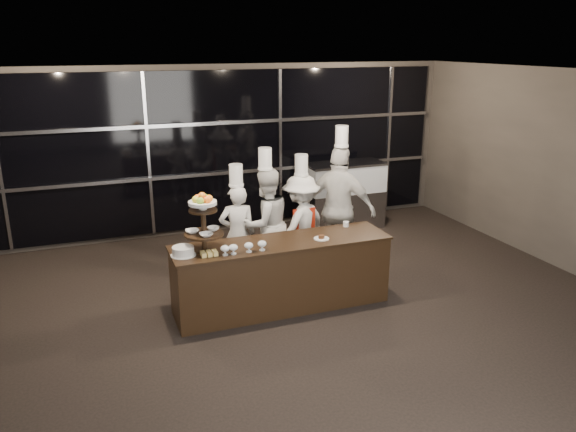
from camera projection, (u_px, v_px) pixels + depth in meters
name	position (u px, v px, depth m)	size (l,w,h in m)	color
room	(335.00, 237.00, 5.60)	(10.00, 10.00, 10.00)	black
window_wall	(217.00, 151.00, 10.01)	(8.60, 0.10, 2.80)	black
buffet_counter	(282.00, 274.00, 7.31)	(2.84, 0.74, 0.92)	black
display_stand	(203.00, 218.00, 6.72)	(0.48, 0.48, 0.74)	black
compotes	(242.00, 247.00, 6.76)	(0.58, 0.11, 0.12)	silver
layer_cake	(183.00, 251.00, 6.69)	(0.30, 0.30, 0.11)	white
pastry_squares	(209.00, 253.00, 6.69)	(0.20, 0.13, 0.05)	#F8D979
small_plate	(321.00, 238.00, 7.26)	(0.20, 0.20, 0.05)	white
chef_cup	(346.00, 224.00, 7.74)	(0.08, 0.08, 0.07)	white
display_case	(344.00, 192.00, 10.44)	(1.46, 0.64, 1.24)	#A5A5AA
chef_a	(238.00, 232.00, 8.02)	(0.57, 0.42, 1.75)	silver
chef_b	(266.00, 223.00, 8.17)	(0.92, 0.80, 1.94)	silver
chef_c	(301.00, 224.00, 8.33)	(1.13, 0.99, 1.82)	silver
chef_d	(340.00, 208.00, 8.44)	(1.10, 1.14, 2.21)	silver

